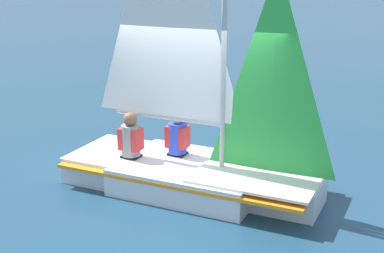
{
  "coord_description": "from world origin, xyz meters",
  "views": [
    {
      "loc": [
        6.26,
        -4.59,
        3.4
      ],
      "look_at": [
        0.0,
        0.0,
        1.02
      ],
      "focal_mm": 50.0,
      "sensor_mm": 36.0,
      "label": 1
    }
  ],
  "objects": [
    {
      "name": "sailboat_main",
      "position": [
        -0.02,
        -0.01,
        0.64
      ],
      "size": [
        4.22,
        3.32,
        5.14
      ],
      "rotation": [
        0.0,
        0.0,
        0.5
      ],
      "color": "silver",
      "rests_on": "ground_plane"
    },
    {
      "name": "ground_plane",
      "position": [
        0.0,
        0.0,
        0.0
      ],
      "size": [
        260.0,
        260.0,
        0.0
      ],
      "primitive_type": "plane",
      "color": "navy"
    },
    {
      "name": "sailor_crew",
      "position": [
        -0.8,
        -0.62,
        0.62
      ],
      "size": [
        0.42,
        0.41,
        1.16
      ],
      "rotation": [
        0.0,
        0.0,
        0.5
      ],
      "color": "black",
      "rests_on": "ground_plane"
    },
    {
      "name": "sailor_helm",
      "position": [
        -0.46,
        0.05,
        0.63
      ],
      "size": [
        0.42,
        0.41,
        1.16
      ],
      "rotation": [
        0.0,
        0.0,
        0.5
      ],
      "color": "black",
      "rests_on": "ground_plane"
    }
  ]
}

